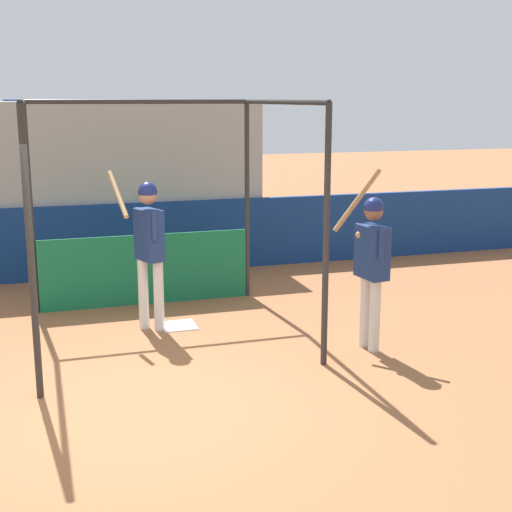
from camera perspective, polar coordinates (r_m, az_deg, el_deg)
ground_plane at (r=7.12m, az=-9.32°, el=-11.80°), size 60.00×60.00×0.00m
outfield_wall at (r=12.05m, az=-13.01°, el=1.13°), size 24.00×0.12×1.21m
bleacher_section at (r=13.56m, az=-13.73°, el=5.91°), size 5.95×3.20×2.89m
batting_cage at (r=9.56m, az=-8.36°, el=2.40°), size 3.12×3.07×2.90m
home_plate at (r=9.41m, az=-6.19°, el=-5.56°), size 0.44×0.44×0.02m
player_batter at (r=9.06m, az=-8.60°, el=1.26°), size 0.61×0.76×2.01m
player_waiting at (r=8.36m, az=9.21°, el=-0.14°), size 0.56×0.75×2.11m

